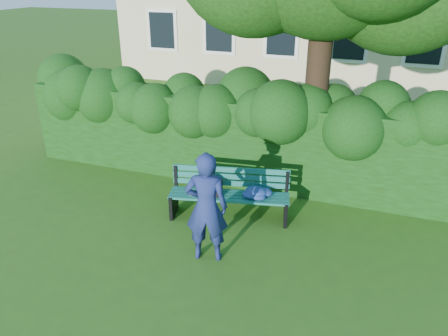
% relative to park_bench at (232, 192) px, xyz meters
% --- Properties ---
extents(ground, '(80.00, 80.00, 0.00)m').
position_rel_park_bench_xyz_m(ground, '(-0.16, -0.57, -0.51)').
color(ground, '#2F581A').
rests_on(ground, ground).
extents(hedge, '(10.00, 1.00, 1.80)m').
position_rel_park_bench_xyz_m(hedge, '(-0.16, 1.63, 0.39)').
color(hedge, black).
rests_on(hedge, ground).
extents(park_bench, '(2.22, 1.01, 0.89)m').
position_rel_park_bench_xyz_m(park_bench, '(0.00, 0.00, 0.00)').
color(park_bench, '#115647').
rests_on(park_bench, ground).
extents(man_reading, '(0.74, 0.58, 1.79)m').
position_rel_park_bench_xyz_m(man_reading, '(0.04, -1.31, 0.39)').
color(man_reading, navy).
rests_on(man_reading, ground).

